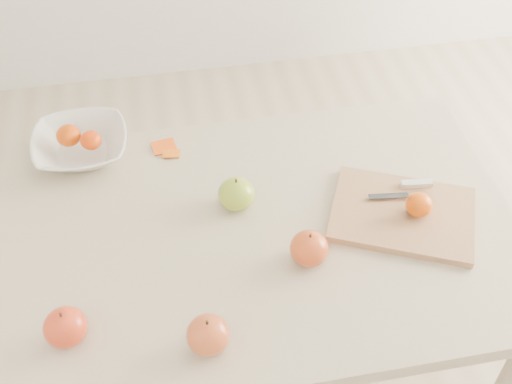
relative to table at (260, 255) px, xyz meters
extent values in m
cube|color=beige|center=(0.00, 0.00, 0.08)|extent=(1.20, 0.80, 0.04)
cylinder|color=#BCAA8E|center=(-0.54, 0.34, -0.30)|extent=(0.06, 0.06, 0.71)
cylinder|color=#BCAA8E|center=(0.54, 0.34, -0.30)|extent=(0.06, 0.06, 0.71)
cube|color=#AB7B55|center=(0.33, -0.03, 0.11)|extent=(0.40, 0.35, 0.02)
ellipsoid|color=#D25007|center=(0.36, -0.04, 0.14)|extent=(0.06, 0.06, 0.05)
imported|color=white|center=(-0.40, 0.34, 0.13)|extent=(0.24, 0.24, 0.06)
ellipsoid|color=#CE3C07|center=(-0.43, 0.35, 0.16)|extent=(0.06, 0.06, 0.05)
ellipsoid|color=#DD3E07|center=(-0.37, 0.32, 0.15)|extent=(0.05, 0.05, 0.05)
cube|color=#E2500F|center=(-0.19, 0.32, 0.10)|extent=(0.07, 0.05, 0.01)
cube|color=orange|center=(-0.18, 0.29, 0.10)|extent=(0.05, 0.04, 0.01)
cube|color=white|center=(0.39, 0.05, 0.12)|extent=(0.08, 0.03, 0.01)
cube|color=#37393F|center=(0.31, 0.02, 0.12)|extent=(0.10, 0.03, 0.00)
ellipsoid|color=olive|center=(-0.04, 0.08, 0.14)|extent=(0.09, 0.09, 0.08)
ellipsoid|color=maroon|center=(-0.43, -0.21, 0.14)|extent=(0.09, 0.09, 0.08)
ellipsoid|color=#9D2C1D|center=(-0.16, -0.28, 0.14)|extent=(0.09, 0.09, 0.08)
ellipsoid|color=#A21D1B|center=(0.09, -0.11, 0.14)|extent=(0.09, 0.09, 0.08)
camera|label=1|loc=(-0.19, -0.96, 1.21)|focal=45.00mm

